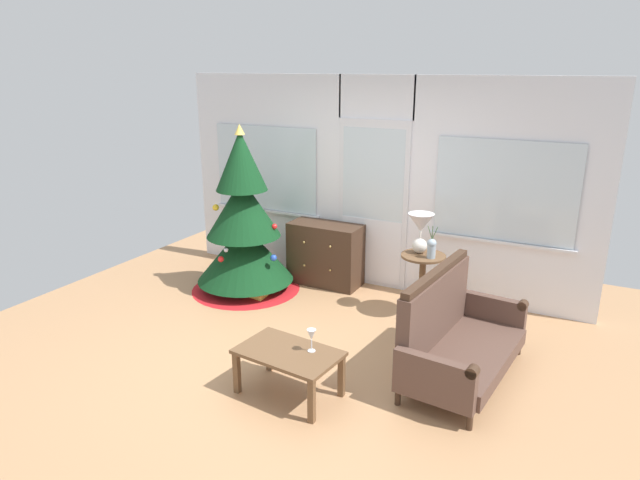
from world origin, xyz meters
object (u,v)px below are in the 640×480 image
object	(u,v)px
flower_vase	(432,247)
gift_box	(258,292)
wine_glass	(311,335)
christmas_tree	(244,231)
coffee_table	(289,357)
table_lamp	(421,228)
dresser_cabinet	(325,254)
side_table	(422,273)
settee_sofa	(454,336)

from	to	relation	value
flower_vase	gift_box	bearing A→B (deg)	-168.26
flower_vase	wine_glass	bearing A→B (deg)	-103.01
christmas_tree	coffee_table	size ratio (longest dim) A/B	2.26
gift_box	table_lamp	bearing A→B (deg)	15.78
dresser_cabinet	gift_box	world-z (taller)	dresser_cabinet
christmas_tree	coffee_table	world-z (taller)	christmas_tree
side_table	flower_vase	bearing A→B (deg)	-30.96
settee_sofa	coffee_table	bearing A→B (deg)	-140.00
side_table	gift_box	world-z (taller)	side_table
dresser_cabinet	gift_box	xyz separation A→B (m)	(-0.48, -0.83, -0.30)
settee_sofa	table_lamp	xyz separation A→B (m)	(-0.69, 1.11, 0.61)
flower_vase	coffee_table	world-z (taller)	flower_vase
table_lamp	gift_box	bearing A→B (deg)	-164.22
side_table	gift_box	bearing A→B (deg)	-165.87
side_table	table_lamp	bearing A→B (deg)	146.31
table_lamp	flower_vase	xyz separation A→B (m)	(0.16, -0.10, -0.17)
dresser_cabinet	wine_glass	world-z (taller)	dresser_cabinet
settee_sofa	wine_glass	distance (m)	1.30
coffee_table	gift_box	distance (m)	2.07
table_lamp	gift_box	xyz separation A→B (m)	(-1.78, -0.50, -0.90)
coffee_table	gift_box	xyz separation A→B (m)	(-1.34, 1.55, -0.25)
side_table	gift_box	distance (m)	1.94
settee_sofa	side_table	world-z (taller)	settee_sofa
christmas_tree	wine_glass	size ratio (longest dim) A/B	10.32
flower_vase	gift_box	xyz separation A→B (m)	(-1.94, -0.40, -0.73)
side_table	wine_glass	world-z (taller)	side_table
table_lamp	wine_glass	xyz separation A→B (m)	(-0.27, -1.97, -0.44)
wine_glass	coffee_table	bearing A→B (deg)	-152.90
settee_sofa	gift_box	bearing A→B (deg)	166.17
christmas_tree	dresser_cabinet	xyz separation A→B (m)	(0.79, 0.61, -0.36)
side_table	gift_box	xyz separation A→B (m)	(-1.84, -0.46, -0.41)
christmas_tree	wine_glass	world-z (taller)	christmas_tree
christmas_tree	table_lamp	bearing A→B (deg)	7.88
table_lamp	wine_glass	size ratio (longest dim) A/B	2.26
gift_box	settee_sofa	bearing A→B (deg)	-13.83
gift_box	coffee_table	bearing A→B (deg)	-49.27
dresser_cabinet	settee_sofa	distance (m)	2.45
dresser_cabinet	settee_sofa	bearing A→B (deg)	-35.79
side_table	table_lamp	xyz separation A→B (m)	(-0.06, 0.04, 0.49)
christmas_tree	gift_box	world-z (taller)	christmas_tree
christmas_tree	dresser_cabinet	distance (m)	1.06
side_table	wine_glass	distance (m)	1.96
settee_sofa	wine_glass	size ratio (longest dim) A/B	8.09
side_table	christmas_tree	bearing A→B (deg)	-173.39
coffee_table	wine_glass	xyz separation A→B (m)	(0.17, 0.09, 0.20)
coffee_table	gift_box	bearing A→B (deg)	130.73
coffee_table	wine_glass	distance (m)	0.28
side_table	coffee_table	bearing A→B (deg)	-103.96
dresser_cabinet	gift_box	distance (m)	1.00
dresser_cabinet	gift_box	size ratio (longest dim) A/B	4.88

